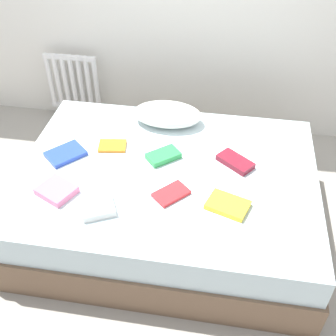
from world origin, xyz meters
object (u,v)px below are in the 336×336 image
object	(u,v)px
bed	(167,198)
textbook_green	(163,156)
textbook_yellow	(228,205)
textbook_orange	(112,146)
textbook_red	(171,194)
pillow	(167,114)
textbook_blue	(66,154)
textbook_white	(97,207)
textbook_maroon	(235,162)
radiator	(73,83)
textbook_pink	(57,190)

from	to	relation	value
bed	textbook_green	distance (m)	0.30
textbook_yellow	textbook_orange	distance (m)	0.95
textbook_red	textbook_green	xyz separation A→B (m)	(-0.11, 0.35, 0.01)
pillow	textbook_yellow	xyz separation A→B (m)	(0.50, -0.82, -0.06)
bed	textbook_yellow	bearing A→B (deg)	-33.00
pillow	textbook_blue	xyz separation A→B (m)	(-0.62, -0.51, -0.06)
textbook_yellow	textbook_blue	distance (m)	1.17
pillow	textbook_red	world-z (taller)	pillow
textbook_white	textbook_yellow	world-z (taller)	textbook_white
textbook_red	textbook_orange	distance (m)	0.64
textbook_red	textbook_maroon	bearing A→B (deg)	-2.46
radiator	textbook_white	size ratio (longest dim) A/B	2.78
textbook_maroon	textbook_pink	size ratio (longest dim) A/B	1.14
bed	pillow	size ratio (longest dim) A/B	3.89
textbook_yellow	textbook_green	distance (m)	0.60
bed	pillow	bearing A→B (deg)	99.04
radiator	textbook_orange	world-z (taller)	radiator
textbook_pink	textbook_maroon	bearing A→B (deg)	49.34
bed	textbook_pink	bearing A→B (deg)	-153.27
textbook_red	textbook_white	bearing A→B (deg)	158.34
textbook_blue	textbook_maroon	bearing A→B (deg)	-42.78
textbook_green	textbook_yellow	bearing A→B (deg)	-81.40
textbook_yellow	textbook_blue	world-z (taller)	textbook_yellow
pillow	textbook_pink	distance (m)	1.03
textbook_maroon	textbook_orange	size ratio (longest dim) A/B	1.28
textbook_white	textbook_maroon	size ratio (longest dim) A/B	0.80
textbook_blue	textbook_white	bearing A→B (deg)	-99.13
textbook_blue	radiator	bearing A→B (deg)	59.86
textbook_yellow	textbook_white	bearing A→B (deg)	-150.39
textbook_pink	pillow	bearing A→B (deg)	84.01
pillow	textbook_white	size ratio (longest dim) A/B	2.66
textbook_orange	textbook_blue	size ratio (longest dim) A/B	0.77
textbook_orange	pillow	bearing A→B (deg)	38.99
textbook_green	pillow	bearing A→B (deg)	55.05
textbook_white	textbook_blue	distance (m)	0.59
textbook_maroon	textbook_pink	bearing A→B (deg)	-118.73
bed	textbook_yellow	distance (m)	0.56
textbook_green	bed	bearing A→B (deg)	-111.15
bed	textbook_orange	distance (m)	0.53
textbook_white	textbook_yellow	distance (m)	0.78
textbook_maroon	textbook_orange	world-z (taller)	textbook_maroon
bed	pillow	xyz separation A→B (m)	(-0.09, 0.55, 0.33)
pillow	textbook_red	size ratio (longest dim) A/B	2.42
radiator	textbook_yellow	bearing A→B (deg)	-44.62
pillow	textbook_orange	size ratio (longest dim) A/B	2.70
bed	textbook_red	distance (m)	0.35
radiator	pillow	xyz separation A→B (m)	(0.99, -0.65, 0.18)
pillow	textbook_green	world-z (taller)	pillow
bed	textbook_white	size ratio (longest dim) A/B	10.35
pillow	textbook_white	xyz separation A→B (m)	(-0.26, -0.97, -0.05)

